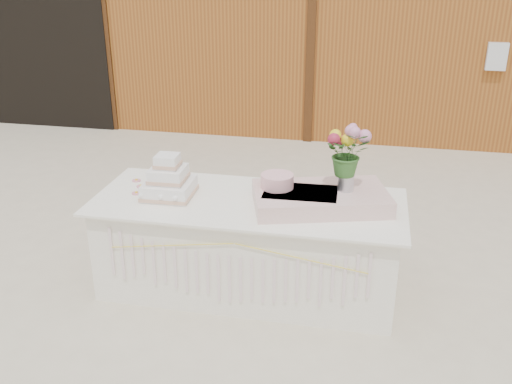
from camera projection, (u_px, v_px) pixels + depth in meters
The scene contains 9 objects.
ground at pixel (249, 286), 4.68m from camera, with size 80.00×80.00×0.00m, color beige.
barn at pixel (325, 8), 9.44m from camera, with size 12.60×4.60×3.30m.
cake_table at pixel (248, 245), 4.53m from camera, with size 2.40×1.00×0.77m.
wedding_cake at pixel (169, 182), 4.43m from camera, with size 0.39×0.39×0.34m.
pink_cake_stand at pixel (277, 187), 4.31m from camera, with size 0.32×0.32×0.23m.
satin_runner at pixel (320, 198), 4.27m from camera, with size 0.99×0.57×0.13m, color beige.
flower_vase at pixel (346, 180), 4.23m from camera, with size 0.12×0.12×0.17m, color #B9B9BE.
bouquet at pixel (348, 147), 4.13m from camera, with size 0.31×0.27×0.35m, color #316227.
loose_flowers at pixel (139, 184), 4.67m from camera, with size 0.15×0.36×0.02m, color pink, non-canonical shape.
Camera 1 is at (0.87, -3.92, 2.54)m, focal length 40.00 mm.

